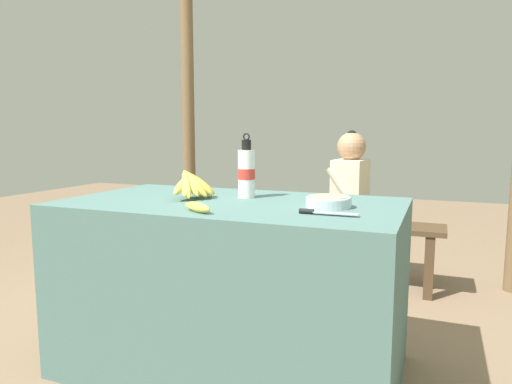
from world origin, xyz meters
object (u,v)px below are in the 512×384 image
wooden_bench (323,229)px  support_post_near (188,105)px  loose_banana_front (198,207)px  banana_bunch_green (268,209)px  serving_bowl (328,201)px  knife (320,212)px  water_bottle (246,172)px  banana_bunch_ripe (192,184)px  seated_vendor (343,195)px

wooden_bench → support_post_near: 1.61m
loose_banana_front → banana_bunch_green: 1.76m
serving_bowl → banana_bunch_green: serving_bowl is taller
serving_bowl → knife: (0.01, -0.18, -0.02)m
water_bottle → support_post_near: support_post_near is taller
support_post_near → banana_bunch_ripe: bearing=-59.2°
banana_bunch_green → banana_bunch_ripe: bearing=-84.1°
serving_bowl → support_post_near: bearing=134.3°
serving_bowl → loose_banana_front: (-0.44, -0.30, -0.01)m
knife → wooden_bench: (-0.37, 1.58, -0.41)m
knife → banana_bunch_green: (-0.80, 1.58, -0.28)m
wooden_bench → seated_vendor: seated_vendor is taller
water_bottle → seated_vendor: seated_vendor is taller
banana_bunch_ripe → serving_bowl: 0.65m
banana_bunch_ripe → serving_bowl: size_ratio=1.56×
serving_bowl → support_post_near: 2.39m
serving_bowl → banana_bunch_green: size_ratio=0.75×
loose_banana_front → seated_vendor: bearing=82.1°
knife → banana_bunch_green: bearing=115.6°
serving_bowl → water_bottle: size_ratio=0.62×
serving_bowl → support_post_near: size_ratio=0.07×
water_bottle → support_post_near: 2.00m
knife → wooden_bench: 1.68m
banana_bunch_ripe → knife: banana_bunch_ripe is taller
seated_vendor → water_bottle: bearing=84.3°
serving_bowl → loose_banana_front: serving_bowl is taller
banana_bunch_ripe → banana_bunch_green: banana_bunch_ripe is taller
water_bottle → loose_banana_front: bearing=-92.7°
seated_vendor → banana_bunch_green: bearing=1.5°
serving_bowl → loose_banana_front: size_ratio=1.13×
loose_banana_front → knife: bearing=14.9°
loose_banana_front → seated_vendor: size_ratio=0.15×
banana_bunch_ripe → knife: (0.65, -0.19, -0.06)m
wooden_bench → seated_vendor: bearing=-10.9°
serving_bowl → knife: 0.18m
seated_vendor → banana_bunch_green: size_ratio=4.40×
loose_banana_front → banana_bunch_green: size_ratio=0.66×
water_bottle → banana_bunch_green: bearing=106.2°
serving_bowl → support_post_near: (-1.63, 1.67, 0.51)m
wooden_bench → support_post_near: (-1.27, 0.27, 0.94)m
knife → wooden_bench: knife is taller
wooden_bench → knife: bearing=-76.9°
water_bottle → wooden_bench: 1.38m
loose_banana_front → banana_bunch_ripe: bearing=123.1°
banana_bunch_green → support_post_near: bearing=162.2°
banana_bunch_ripe → banana_bunch_green: size_ratio=1.16×
water_bottle → wooden_bench: water_bottle is taller
banana_bunch_ripe → knife: size_ratio=1.31×
wooden_bench → banana_bunch_green: bearing=-179.4°
banana_bunch_ripe → banana_bunch_green: 1.44m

